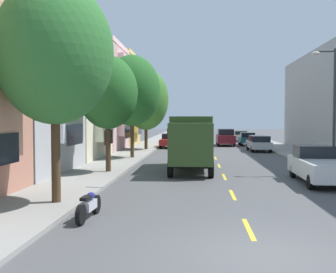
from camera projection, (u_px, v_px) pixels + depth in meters
ground_plane at (212, 150)px, 38.97m from camera, size 160.00×160.00×0.00m
sidewalk_left at (137, 151)px, 37.50m from camera, size 3.20×120.00×0.14m
sidewalk_right at (290, 152)px, 36.46m from camera, size 3.20×120.00×0.14m
lane_centerline_dashes at (214, 155)px, 33.49m from camera, size 0.14×47.20×0.01m
townhouse_third_cream at (13, 97)px, 30.48m from camera, size 14.49×8.10×9.92m
townhouse_fourth_rose at (59, 100)px, 38.69m from camera, size 13.13×8.10×10.28m
townhouse_fifth_mustard at (87, 102)px, 46.93m from camera, size 12.30×8.10×10.64m
street_tree_nearest at (55, 53)px, 13.80m from camera, size 4.10×4.10×7.75m
street_tree_second at (108, 93)px, 22.04m from camera, size 3.33×3.33×6.45m
street_tree_third at (132, 91)px, 30.22m from camera, size 4.31×4.31×7.80m
street_tree_farthest at (146, 100)px, 38.44m from camera, size 4.38×4.38×7.77m
street_lamp at (332, 101)px, 21.84m from camera, size 1.35×0.28×6.79m
delivery_box_truck at (191, 139)px, 23.74m from camera, size 2.46×7.48×3.21m
parked_sedan_champagne at (240, 136)px, 54.43m from camera, size 1.80×4.50×1.43m
parked_pickup_white at (319, 166)px, 19.13m from camera, size 2.12×5.34×1.73m
parked_suv_black at (175, 136)px, 49.74m from camera, size 2.01×4.83×1.93m
parked_wagon_silver at (259, 143)px, 37.61m from camera, size 1.85×4.71×1.50m
parked_hatchback_orange at (178, 134)px, 60.52m from camera, size 1.84×4.04×1.50m
parked_hatchback_teal at (247, 139)px, 46.06m from camera, size 1.78×4.02×1.50m
parked_hatchback_red at (169, 141)px, 42.30m from camera, size 1.85×4.05×1.50m
moving_burgundy_sedan at (225, 137)px, 45.63m from camera, size 1.95×4.80×1.93m
parked_motorcycle at (89, 206)px, 12.18m from camera, size 0.62×2.05×0.90m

